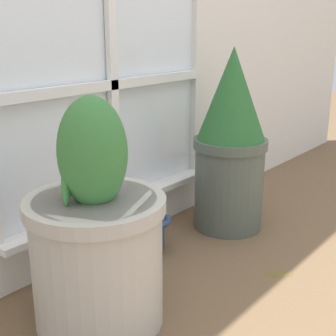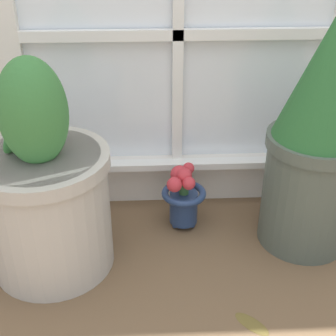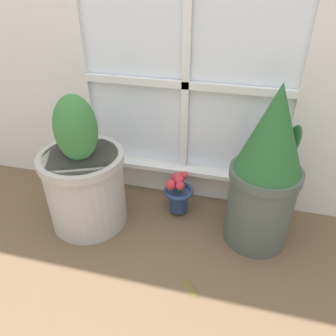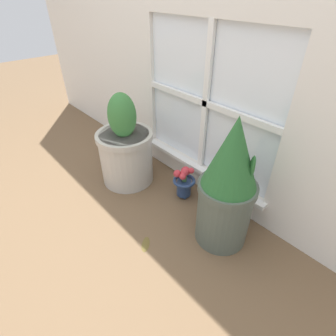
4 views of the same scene
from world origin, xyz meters
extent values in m
plane|color=brown|center=(0.00, 0.00, 0.00)|extent=(10.00, 10.00, 0.00)
cube|color=silver|center=(0.00, 0.60, 0.09)|extent=(1.02, 0.05, 0.18)
cube|color=white|center=(0.00, 0.61, 0.64)|extent=(1.02, 0.02, 0.91)
cube|color=white|center=(0.00, 0.59, 0.64)|extent=(0.04, 0.02, 0.91)
cube|color=white|center=(0.00, 0.59, 0.64)|extent=(1.02, 0.02, 0.04)
cube|color=white|center=(0.00, 0.56, 0.17)|extent=(1.08, 0.06, 0.02)
cylinder|color=#B7B2A8|center=(-0.41, 0.24, 0.20)|extent=(0.38, 0.38, 0.39)
cylinder|color=#B7B2A8|center=(-0.41, 0.24, 0.37)|extent=(0.40, 0.40, 0.04)
cylinder|color=#38281E|center=(-0.41, 0.24, 0.39)|extent=(0.35, 0.35, 0.01)
ellipsoid|color=#387538|center=(-0.41, 0.24, 0.52)|extent=(0.19, 0.19, 0.31)
ellipsoid|color=#387538|center=(-0.46, 0.29, 0.46)|extent=(0.15, 0.15, 0.18)
cylinder|color=#4C564C|center=(0.41, 0.32, 0.20)|extent=(0.29, 0.29, 0.39)
cylinder|color=#4C564C|center=(0.41, 0.32, 0.37)|extent=(0.31, 0.31, 0.04)
cylinder|color=#38281E|center=(0.41, 0.32, 0.39)|extent=(0.27, 0.27, 0.01)
cone|color=#28602D|center=(0.41, 0.32, 0.58)|extent=(0.28, 0.28, 0.38)
sphere|color=navy|center=(0.01, 0.45, 0.01)|extent=(0.02, 0.02, 0.02)
sphere|color=navy|center=(-0.02, 0.40, 0.01)|extent=(0.02, 0.02, 0.02)
sphere|color=navy|center=(0.05, 0.40, 0.01)|extent=(0.02, 0.02, 0.02)
cylinder|color=navy|center=(0.01, 0.41, 0.08)|extent=(0.10, 0.10, 0.12)
torus|color=navy|center=(0.01, 0.41, 0.13)|extent=(0.15, 0.15, 0.02)
cylinder|color=#386633|center=(0.01, 0.41, 0.17)|extent=(0.03, 0.03, 0.06)
sphere|color=#C6333D|center=(0.01, 0.41, 0.21)|extent=(0.05, 0.05, 0.05)
sphere|color=#C6333D|center=(0.03, 0.46, 0.21)|extent=(0.04, 0.04, 0.04)
sphere|color=#C6333D|center=(0.00, 0.44, 0.20)|extent=(0.06, 0.06, 0.06)
sphere|color=#C6333D|center=(-0.02, 0.38, 0.19)|extent=(0.05, 0.05, 0.05)
sphere|color=#C6333D|center=(0.03, 0.39, 0.19)|extent=(0.05, 0.05, 0.05)
ellipsoid|color=brown|center=(0.17, -0.05, 0.00)|extent=(0.11, 0.11, 0.01)
camera|label=1|loc=(-1.22, -0.69, 0.85)|focal=50.00mm
camera|label=2|loc=(-0.10, -0.94, 1.02)|focal=50.00mm
camera|label=3|loc=(0.29, -0.90, 1.15)|focal=35.00mm
camera|label=4|loc=(0.98, -0.61, 1.23)|focal=28.00mm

